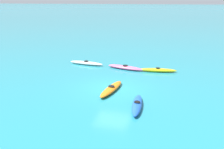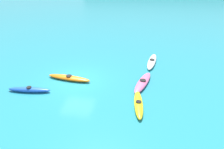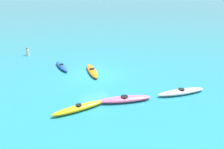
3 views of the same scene
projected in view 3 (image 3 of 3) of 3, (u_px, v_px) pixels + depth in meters
ground_plane at (95, 74)px, 17.43m from camera, size 600.00×600.00×0.00m
kayak_yellow at (79, 108)px, 12.09m from camera, size 0.93×3.27×0.37m
kayak_orange at (92, 71)px, 17.80m from camera, size 3.49×1.10×0.37m
kayak_white at (181, 92)px, 14.05m from camera, size 1.07×3.53×0.37m
kayak_blue at (62, 66)px, 18.87m from camera, size 3.07×0.82×0.37m
kayak_pink at (124, 99)px, 13.08m from camera, size 1.50×3.51×0.37m
person_near_shore at (27, 52)px, 22.62m from camera, size 0.37×0.37×0.88m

